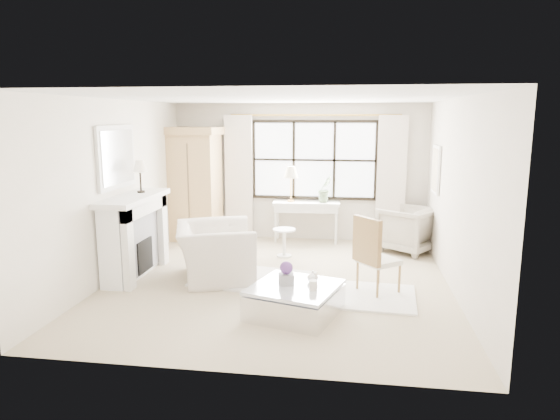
% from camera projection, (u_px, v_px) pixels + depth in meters
% --- Properties ---
extents(floor, '(5.50, 5.50, 0.00)m').
position_uv_depth(floor, '(278.00, 282.00, 7.49)').
color(floor, '#BEAC8D').
rests_on(floor, ground).
extents(ceiling, '(5.50, 5.50, 0.00)m').
position_uv_depth(ceiling, '(278.00, 98.00, 6.99)').
color(ceiling, white).
rests_on(ceiling, ground).
extents(wall_back, '(5.00, 0.00, 5.00)m').
position_uv_depth(wall_back, '(299.00, 172.00, 9.92)').
color(wall_back, beige).
rests_on(wall_back, ground).
extents(wall_front, '(5.00, 0.00, 5.00)m').
position_uv_depth(wall_front, '(234.00, 237.00, 4.57)').
color(wall_front, beige).
rests_on(wall_front, ground).
extents(wall_left, '(0.00, 5.50, 5.50)m').
position_uv_depth(wall_left, '(116.00, 189.00, 7.60)').
color(wall_left, silver).
rests_on(wall_left, ground).
extents(wall_right, '(0.00, 5.50, 5.50)m').
position_uv_depth(wall_right, '(457.00, 197.00, 6.88)').
color(wall_right, beige).
rests_on(wall_right, ground).
extents(window_pane, '(2.40, 0.02, 1.50)m').
position_uv_depth(window_pane, '(314.00, 160.00, 9.81)').
color(window_pane, white).
rests_on(window_pane, wall_back).
extents(window_frame, '(2.50, 0.04, 1.50)m').
position_uv_depth(window_frame, '(314.00, 160.00, 9.80)').
color(window_frame, black).
rests_on(window_frame, wall_back).
extents(curtain_rod, '(3.30, 0.04, 0.04)m').
position_uv_depth(curtain_rod, '(314.00, 115.00, 9.59)').
color(curtain_rod, '#AC863C').
rests_on(curtain_rod, wall_back).
extents(curtain_left, '(0.55, 0.10, 2.47)m').
position_uv_depth(curtain_left, '(239.00, 178.00, 10.01)').
color(curtain_left, silver).
rests_on(curtain_left, ground).
extents(curtain_right, '(0.55, 0.10, 2.47)m').
position_uv_depth(curtain_right, '(391.00, 180.00, 9.58)').
color(curtain_right, beige).
rests_on(curtain_right, ground).
extents(fireplace, '(0.58, 1.66, 1.26)m').
position_uv_depth(fireplace, '(133.00, 235.00, 7.70)').
color(fireplace, white).
rests_on(fireplace, ground).
extents(mirror_frame, '(0.05, 1.15, 0.95)m').
position_uv_depth(mirror_frame, '(116.00, 157.00, 7.50)').
color(mirror_frame, silver).
rests_on(mirror_frame, wall_left).
extents(mirror_glass, '(0.02, 1.00, 0.80)m').
position_uv_depth(mirror_glass, '(118.00, 157.00, 7.50)').
color(mirror_glass, silver).
rests_on(mirror_glass, wall_left).
extents(art_frame, '(0.04, 0.62, 0.82)m').
position_uv_depth(art_frame, '(436.00, 170.00, 8.50)').
color(art_frame, white).
rests_on(art_frame, wall_right).
extents(art_canvas, '(0.01, 0.52, 0.72)m').
position_uv_depth(art_canvas, '(435.00, 170.00, 8.51)').
color(art_canvas, beige).
rests_on(art_canvas, wall_right).
extents(mantel_lamp, '(0.22, 0.22, 0.51)m').
position_uv_depth(mantel_lamp, '(140.00, 168.00, 7.80)').
color(mantel_lamp, black).
rests_on(mantel_lamp, fireplace).
extents(armoire, '(1.19, 0.82, 2.24)m').
position_uv_depth(armoire, '(193.00, 184.00, 9.84)').
color(armoire, tan).
rests_on(armoire, floor).
extents(console_table, '(1.32, 0.53, 0.80)m').
position_uv_depth(console_table, '(306.00, 222.00, 9.83)').
color(console_table, silver).
rests_on(console_table, floor).
extents(console_lamp, '(0.28, 0.28, 0.69)m').
position_uv_depth(console_lamp, '(291.00, 173.00, 9.69)').
color(console_lamp, '#B3813E').
rests_on(console_lamp, console_table).
extents(orchid_plant, '(0.37, 0.36, 0.52)m').
position_uv_depth(orchid_plant, '(325.00, 189.00, 9.67)').
color(orchid_plant, '#526946').
rests_on(orchid_plant, console_table).
extents(side_table, '(0.40, 0.40, 0.51)m').
position_uv_depth(side_table, '(284.00, 239.00, 8.77)').
color(side_table, silver).
rests_on(side_table, floor).
extents(rug_left, '(1.86, 1.45, 0.03)m').
position_uv_depth(rug_left, '(254.00, 279.00, 7.57)').
color(rug_left, silver).
rests_on(rug_left, floor).
extents(rug_right, '(1.58, 1.23, 0.03)m').
position_uv_depth(rug_right, '(359.00, 295.00, 6.87)').
color(rug_right, white).
rests_on(rug_right, floor).
extents(club_armchair, '(1.47, 1.58, 0.84)m').
position_uv_depth(club_armchair, '(215.00, 252.00, 7.58)').
color(club_armchair, beige).
rests_on(club_armchair, floor).
extents(wingback_chair, '(1.26, 1.25, 0.83)m').
position_uv_depth(wingback_chair, '(408.00, 229.00, 9.11)').
color(wingback_chair, '#A39B8A').
rests_on(wingback_chair, floor).
extents(french_chair, '(0.68, 0.68, 1.08)m').
position_uv_depth(french_chair, '(377.00, 271.00, 6.97)').
color(french_chair, olive).
rests_on(french_chair, floor).
extents(coffee_table, '(1.25, 1.25, 0.38)m').
position_uv_depth(coffee_table, '(295.00, 301.00, 6.21)').
color(coffee_table, silver).
rests_on(coffee_table, floor).
extents(planter_box, '(0.21, 0.21, 0.13)m').
position_uv_depth(planter_box, '(286.00, 279.00, 6.21)').
color(planter_box, gray).
rests_on(planter_box, coffee_table).
extents(planter_flowers, '(0.16, 0.16, 0.16)m').
position_uv_depth(planter_flowers, '(286.00, 268.00, 6.18)').
color(planter_flowers, '#572F77').
rests_on(planter_flowers, planter_box).
extents(pillar_candle, '(0.10, 0.10, 0.12)m').
position_uv_depth(pillar_candle, '(313.00, 285.00, 6.01)').
color(pillar_candle, beige).
rests_on(pillar_candle, coffee_table).
extents(coffee_vase, '(0.17, 0.17, 0.15)m').
position_uv_depth(coffee_vase, '(313.00, 276.00, 6.31)').
color(coffee_vase, silver).
rests_on(coffee_vase, coffee_table).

